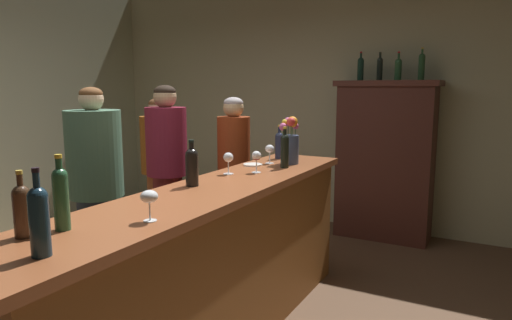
% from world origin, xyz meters
% --- Properties ---
extents(floor, '(7.39, 7.39, 0.00)m').
position_xyz_m(floor, '(0.00, 0.00, 0.00)').
color(floor, brown).
rests_on(floor, ground).
extents(wall_back, '(5.72, 0.12, 2.96)m').
position_xyz_m(wall_back, '(0.00, 2.90, 1.48)').
color(wall_back, '#B8B892').
rests_on(wall_back, ground).
extents(bar_counter, '(0.59, 3.02, 1.03)m').
position_xyz_m(bar_counter, '(0.56, -0.12, 0.52)').
color(bar_counter, brown).
rests_on(bar_counter, ground).
extents(display_cabinet, '(1.06, 0.47, 1.70)m').
position_xyz_m(display_cabinet, '(0.99, 2.58, 0.89)').
color(display_cabinet, '#47241D').
rests_on(display_cabinet, ground).
extents(wine_bottle_chardonnay, '(0.07, 0.07, 0.28)m').
position_xyz_m(wine_bottle_chardonnay, '(0.41, -1.23, 1.15)').
color(wine_bottle_chardonnay, '#452D1D').
rests_on(wine_bottle_chardonnay, bar_counter).
extents(wine_bottle_riesling, '(0.07, 0.07, 0.33)m').
position_xyz_m(wine_bottle_riesling, '(0.47, -1.09, 1.18)').
color(wine_bottle_riesling, '#265433').
rests_on(wine_bottle_riesling, bar_counter).
extents(wine_bottle_pinot, '(0.07, 0.07, 0.29)m').
position_xyz_m(wine_bottle_pinot, '(0.42, 1.13, 1.16)').
color(wine_bottle_pinot, '#21273E').
rests_on(wine_bottle_pinot, bar_counter).
extents(wine_bottle_malbec, '(0.06, 0.06, 0.31)m').
position_xyz_m(wine_bottle_malbec, '(0.65, 0.74, 1.17)').
color(wine_bottle_malbec, black).
rests_on(wine_bottle_malbec, bar_counter).
extents(wine_bottle_syrah, '(0.07, 0.07, 0.32)m').
position_xyz_m(wine_bottle_syrah, '(0.66, -1.34, 1.17)').
color(wine_bottle_syrah, '#182E3C').
rests_on(wine_bottle_syrah, bar_counter).
extents(wine_bottle_rose, '(0.08, 0.08, 0.29)m').
position_xyz_m(wine_bottle_rose, '(0.43, -0.11, 1.16)').
color(wine_bottle_rose, black).
rests_on(wine_bottle_rose, bar_counter).
extents(wine_glass_front, '(0.07, 0.07, 0.15)m').
position_xyz_m(wine_glass_front, '(0.42, 0.32, 1.14)').
color(wine_glass_front, white).
rests_on(wine_glass_front, bar_counter).
extents(wine_glass_mid, '(0.07, 0.07, 0.15)m').
position_xyz_m(wine_glass_mid, '(0.47, 0.86, 1.14)').
color(wine_glass_mid, white).
rests_on(wine_glass_mid, bar_counter).
extents(wine_glass_rear, '(0.07, 0.07, 0.16)m').
position_xyz_m(wine_glass_rear, '(0.56, 0.46, 1.14)').
color(wine_glass_rear, white).
rests_on(wine_glass_rear, bar_counter).
extents(wine_glass_spare, '(0.08, 0.08, 0.14)m').
position_xyz_m(wine_glass_spare, '(0.71, -0.82, 1.14)').
color(wine_glass_spare, white).
rests_on(wine_glass_spare, bar_counter).
extents(flower_arrangement, '(0.15, 0.16, 0.38)m').
position_xyz_m(flower_arrangement, '(0.61, 0.93, 1.20)').
color(flower_arrangement, '#3B4B6F').
rests_on(flower_arrangement, bar_counter).
extents(cheese_plate, '(0.15, 0.15, 0.01)m').
position_xyz_m(cheese_plate, '(0.39, 0.71, 1.04)').
color(cheese_plate, white).
rests_on(cheese_plate, bar_counter).
extents(display_bottle_left, '(0.07, 0.07, 0.31)m').
position_xyz_m(display_bottle_left, '(0.69, 2.58, 1.84)').
color(display_bottle_left, '#153125').
rests_on(display_bottle_left, display_cabinet).
extents(display_bottle_midleft, '(0.06, 0.06, 0.29)m').
position_xyz_m(display_bottle_midleft, '(0.89, 2.58, 1.84)').
color(display_bottle_midleft, black).
rests_on(display_bottle_midleft, display_cabinet).
extents(display_bottle_center, '(0.07, 0.07, 0.29)m').
position_xyz_m(display_bottle_center, '(1.08, 2.58, 1.83)').
color(display_bottle_center, '#27512E').
rests_on(display_bottle_center, display_cabinet).
extents(display_bottle_midright, '(0.06, 0.06, 0.33)m').
position_xyz_m(display_bottle_midright, '(1.31, 2.58, 1.85)').
color(display_bottle_midright, '#244929').
rests_on(display_bottle_midright, display_cabinet).
extents(patron_tall, '(0.39, 0.39, 1.64)m').
position_xyz_m(patron_tall, '(-0.47, -0.07, 0.89)').
color(patron_tall, '#293346').
rests_on(patron_tall, ground).
extents(patron_in_grey, '(0.37, 0.37, 1.52)m').
position_xyz_m(patron_in_grey, '(-1.01, 1.26, 0.83)').
color(patron_in_grey, brown).
rests_on(patron_in_grey, ground).
extents(patron_in_navy, '(0.37, 0.37, 1.65)m').
position_xyz_m(patron_in_navy, '(-0.59, 0.88, 0.91)').
color(patron_in_navy, maroon).
rests_on(patron_in_navy, ground).
extents(patron_by_cabinet, '(0.32, 0.32, 1.54)m').
position_xyz_m(patron_by_cabinet, '(-0.24, 1.46, 0.86)').
color(patron_by_cabinet, '#1A3443').
rests_on(patron_by_cabinet, ground).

